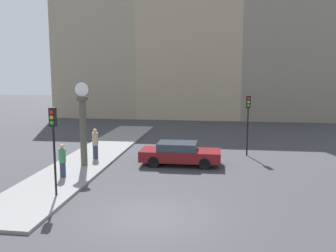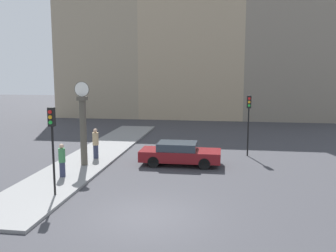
# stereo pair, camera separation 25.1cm
# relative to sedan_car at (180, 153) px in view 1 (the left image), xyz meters

# --- Properties ---
(ground_plane) EXTENTS (120.00, 120.00, 0.00)m
(ground_plane) POSITION_rel_sedan_car_xyz_m (-0.30, -7.50, -0.65)
(ground_plane) COLOR #38383D
(sidewalk_corner) EXTENTS (3.04, 22.34, 0.12)m
(sidewalk_corner) POSITION_rel_sedan_car_xyz_m (-5.34, 1.67, -0.59)
(sidewalk_corner) COLOR gray
(sidewalk_corner) RESTS_ON ground_plane
(building_row) EXTENTS (31.07, 5.00, 17.75)m
(building_row) POSITION_rel_sedan_car_xyz_m (0.32, 20.70, 7.52)
(building_row) COLOR gray
(building_row) RESTS_ON ground_plane
(sedan_car) EXTENTS (4.40, 1.74, 1.26)m
(sedan_car) POSITION_rel_sedan_car_xyz_m (0.00, 0.00, 0.00)
(sedan_car) COLOR maroon
(sedan_car) RESTS_ON ground_plane
(traffic_light_near) EXTENTS (0.26, 0.24, 3.61)m
(traffic_light_near) POSITION_rel_sedan_car_xyz_m (-4.45, -6.04, 2.06)
(traffic_light_near) COLOR black
(traffic_light_near) RESTS_ON sidewalk_corner
(traffic_light_far) EXTENTS (0.26, 0.24, 3.68)m
(traffic_light_far) POSITION_rel_sedan_car_xyz_m (3.83, 2.84, 1.99)
(traffic_light_far) COLOR black
(traffic_light_far) RESTS_ON ground_plane
(street_clock) EXTENTS (0.82, 0.46, 4.48)m
(street_clock) POSITION_rel_sedan_car_xyz_m (-5.04, -1.21, 1.62)
(street_clock) COLOR #4C473D
(street_clock) RESTS_ON sidewalk_corner
(pedestrian_green_hoodie) EXTENTS (0.32, 0.32, 1.61)m
(pedestrian_green_hoodie) POSITION_rel_sedan_car_xyz_m (-5.24, -3.53, 0.28)
(pedestrian_green_hoodie) COLOR #2D334C
(pedestrian_green_hoodie) RESTS_ON sidewalk_corner
(pedestrian_tan_coat) EXTENTS (0.35, 0.35, 1.74)m
(pedestrian_tan_coat) POSITION_rel_sedan_car_xyz_m (-4.94, 0.35, 0.34)
(pedestrian_tan_coat) COLOR #2D334C
(pedestrian_tan_coat) RESTS_ON sidewalk_corner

